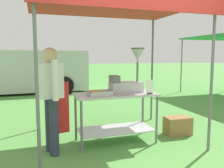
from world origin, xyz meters
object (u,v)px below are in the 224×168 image
(donut_fryer, at_px, (128,77))
(vendor, at_px, (51,95))
(donut_cart, at_px, (116,107))
(supply_crate, at_px, (178,126))
(stall_canopy, at_px, (114,10))
(van_silver, at_px, (21,71))
(menu_sign, at_px, (150,88))
(donut_tray, at_px, (99,93))

(donut_fryer, distance_m, vendor, 1.37)
(donut_cart, bearing_deg, supply_crate, -0.15)
(stall_canopy, relative_size, vendor, 1.71)
(supply_crate, height_order, van_silver, van_silver)
(menu_sign, xyz_separation_m, supply_crate, (0.72, 0.23, -0.78))
(supply_crate, xyz_separation_m, van_silver, (-3.09, 6.42, 0.71))
(donut_cart, bearing_deg, van_silver, 106.01)
(donut_cart, xyz_separation_m, van_silver, (-1.84, 6.41, 0.26))
(vendor, bearing_deg, donut_tray, 4.71)
(donut_fryer, distance_m, menu_sign, 0.44)
(donut_fryer, bearing_deg, donut_tray, -163.57)
(donut_tray, relative_size, supply_crate, 0.83)
(donut_tray, xyz_separation_m, donut_fryer, (0.58, 0.17, 0.24))
(stall_canopy, distance_m, menu_sign, 1.44)
(stall_canopy, relative_size, donut_tray, 6.71)
(menu_sign, height_order, supply_crate, menu_sign)
(stall_canopy, bearing_deg, van_silver, 106.25)
(donut_tray, relative_size, vendor, 0.25)
(donut_tray, height_order, van_silver, van_silver)
(donut_cart, xyz_separation_m, donut_tray, (-0.31, -0.08, 0.27))
(stall_canopy, xyz_separation_m, van_silver, (-1.84, 6.31, -1.38))
(vendor, bearing_deg, donut_cart, 7.71)
(donut_fryer, xyz_separation_m, menu_sign, (0.26, -0.32, -0.16))
(donut_tray, distance_m, supply_crate, 1.72)
(stall_canopy, distance_m, donut_tray, 1.42)
(stall_canopy, height_order, donut_cart, stall_canopy)
(donut_tray, bearing_deg, supply_crate, 2.91)
(vendor, xyz_separation_m, supply_crate, (2.32, 0.14, -0.74))
(stall_canopy, distance_m, van_silver, 6.72)
(donut_fryer, bearing_deg, vendor, -170.11)
(supply_crate, distance_m, van_silver, 7.16)
(donut_cart, xyz_separation_m, vendor, (-1.07, -0.15, 0.29))
(menu_sign, height_order, van_silver, van_silver)
(donut_tray, relative_size, donut_fryer, 0.53)
(vendor, bearing_deg, menu_sign, -3.05)
(stall_canopy, relative_size, van_silver, 0.53)
(supply_crate, bearing_deg, stall_canopy, 175.32)
(donut_fryer, distance_m, supply_crate, 1.37)
(stall_canopy, relative_size, donut_fryer, 3.53)
(donut_cart, height_order, vendor, vendor)
(donut_fryer, height_order, van_silver, van_silver)
(stall_canopy, height_order, supply_crate, stall_canopy)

